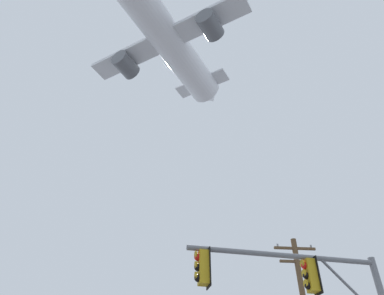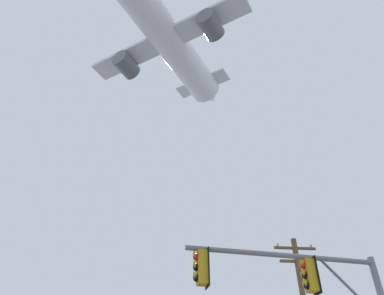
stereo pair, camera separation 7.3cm
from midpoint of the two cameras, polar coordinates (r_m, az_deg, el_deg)
airplane at (r=51.32m, az=-4.34°, el=16.99°), size 20.96×26.92×8.21m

